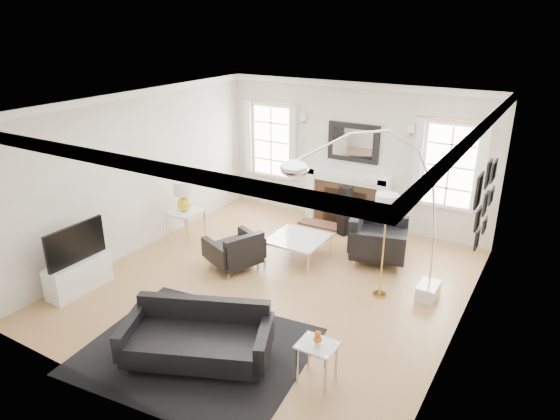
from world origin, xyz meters
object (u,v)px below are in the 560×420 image
Objects in this scene: sofa at (198,338)px; coffee_table at (298,239)px; armchair_right at (375,239)px; armchair_left at (236,251)px; gourd_lamp at (184,194)px; arc_floor_lamp at (368,212)px; fireplace at (347,199)px.

sofa is 3.01m from coffee_table.
coffee_table is at bearing -150.06° from armchair_right.
armchair_left is 1.58m from gourd_lamp.
armchair_right reaches higher than coffee_table.
gourd_lamp is 3.67m from arc_floor_lamp.
sofa is at bearing -103.36° from armchair_right.
arc_floor_lamp is (1.42, -2.65, 0.90)m from fireplace.
gourd_lamp is at bearing -161.35° from armchair_right.
fireplace is 2.81m from armchair_left.
sofa is 2.40m from armchair_left.
armchair_left is at bearing -15.06° from gourd_lamp.
armchair_right is at bearing 104.06° from arc_floor_lamp.
fireplace is 3.21m from gourd_lamp.
sofa is at bearing -84.78° from coffee_table.
arc_floor_lamp is (1.50, -0.79, 1.07)m from coffee_table.
arc_floor_lamp reaches higher than armchair_left.
coffee_table is (0.73, 0.82, 0.07)m from armchair_left.
armchair_right is at bearing 18.65° from gourd_lamp.
gourd_lamp reaches higher than fireplace.
gourd_lamp reaches higher than armchair_right.
gourd_lamp is at bearing -168.19° from coffee_table.
fireplace is at bearing 118.16° from arc_floor_lamp.
fireplace is at bearing 87.42° from coffee_table.
fireplace is at bearing 73.17° from armchair_left.
armchair_left is at bearing -106.83° from fireplace.
armchair_right is 1.34× the size of coffee_table.
gourd_lamp is at bearing 164.94° from armchair_left.
fireplace reaches higher than sofa.
fireplace is 0.64× the size of arc_floor_lamp.
coffee_table is 2.24m from gourd_lamp.
arc_floor_lamp is at bearing -5.48° from gourd_lamp.
gourd_lamp is at bearing 133.11° from sofa.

